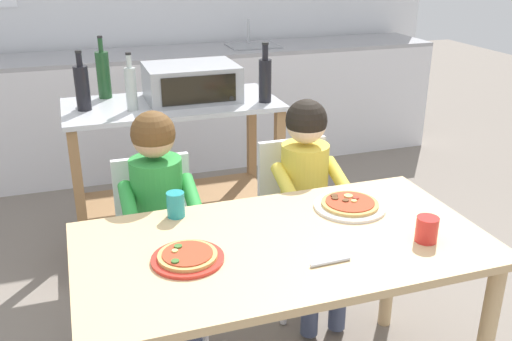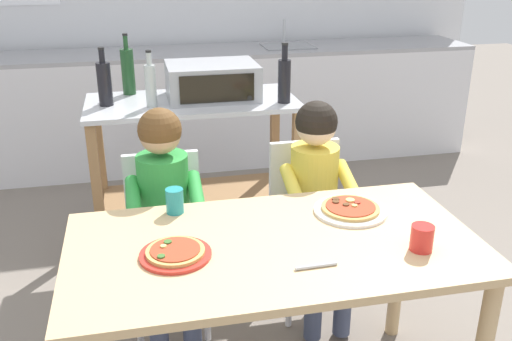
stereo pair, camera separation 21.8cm
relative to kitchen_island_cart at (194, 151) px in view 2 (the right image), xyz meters
The scene contains 18 objects.
ground_plane 0.62m from the kitchen_island_cart, 34.07° to the right, with size 12.49×12.49×0.00m, color slate.
kitchen_counter 1.45m from the kitchen_island_cart, 84.81° to the left, with size 4.61×0.60×1.12m.
kitchen_island_cart is the anchor object (origin of this frame).
toaster_oven 0.41m from the kitchen_island_cart, 12.82° to the left, with size 0.49×0.38×0.19m.
bottle_slim_sauce 0.58m from the kitchen_island_cart, 146.99° to the left, with size 0.07×0.07×0.34m.
bottle_tall_green_wine 0.48m from the kitchen_island_cart, 158.67° to the right, with size 0.06×0.06×0.29m.
bottle_squat_spirits 0.66m from the kitchen_island_cart, 17.58° to the right, with size 0.07×0.07×0.32m.
bottle_dark_olive_oil 0.62m from the kitchen_island_cart, behind, with size 0.07×0.07×0.30m.
dining_table 1.34m from the kitchen_island_cart, 84.47° to the right, with size 1.43×0.76×0.73m.
dining_chair_left 0.73m from the kitchen_island_cart, 107.45° to the right, with size 0.36×0.36×0.81m.
dining_chair_right 0.82m from the kitchen_island_cart, 54.54° to the right, with size 0.36×0.36×0.81m.
child_in_green_shirt 0.83m from the kitchen_island_cart, 104.97° to the right, with size 0.32×0.42×1.05m.
child_in_yellow_shirt 0.92m from the kitchen_island_cart, 58.91° to the right, with size 0.32×0.42×1.04m.
pizza_plate_red_rimmed 1.38m from the kitchen_island_cart, 99.00° to the right, with size 0.24×0.24×0.03m.
pizza_plate_white 1.27m from the kitchen_island_cart, 68.05° to the right, with size 0.28×0.28×0.03m.
drinking_cup_red 1.62m from the kitchen_island_cart, 68.13° to the right, with size 0.08×0.08×0.09m, color red.
drinking_cup_teal 1.06m from the kitchen_island_cart, 100.34° to the right, with size 0.07×0.07×0.10m, color teal.
serving_spoon 1.55m from the kitchen_island_cart, 81.87° to the right, with size 0.01×0.01×0.14m, color #B7BABF.
Camera 2 is at (-0.44, -1.68, 1.70)m, focal length 39.78 mm.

